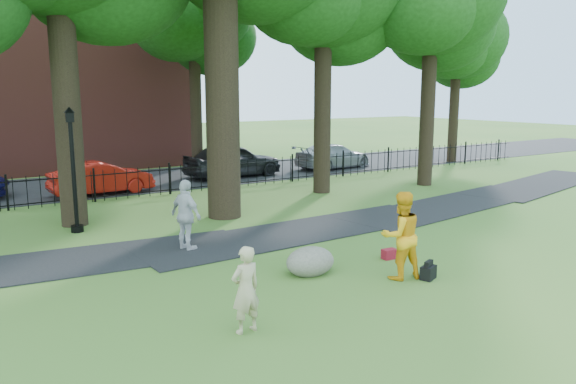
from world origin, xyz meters
TOP-DOWN VIEW (x-y plane):
  - ground at (0.00, 0.00)m, footprint 120.00×120.00m
  - footpath at (1.00, 3.90)m, footprint 36.07×3.85m
  - street at (0.00, 16.00)m, footprint 80.00×7.00m
  - iron_fence at (0.00, 12.00)m, footprint 44.00×0.04m
  - brick_building at (-4.00, 24.00)m, footprint 18.00×8.00m
  - woman at (-3.79, -1.47)m, footprint 0.61×0.43m
  - man at (0.50, -0.82)m, footprint 1.11×0.95m
  - pedestrian at (-2.65, 3.90)m, footprint 0.75×1.20m
  - boulder at (-1.02, 0.54)m, footprint 1.27×1.01m
  - lamppost at (-4.65, 7.53)m, footprint 0.37×0.37m
  - backpack at (1.00, -1.21)m, footprint 0.47×0.39m
  - red_bag at (1.34, 0.42)m, footprint 0.38×0.26m
  - red_sedan at (-2.34, 13.50)m, footprint 4.15×1.68m
  - grey_car at (4.30, 14.72)m, footprint 4.98×2.28m
  - silver_car at (10.35, 14.58)m, footprint 4.85×2.50m

SIDE VIEW (x-z plane):
  - ground at x=0.00m, z-range 0.00..0.00m
  - footpath at x=1.00m, z-range -0.01..0.01m
  - street at x=0.00m, z-range -0.01..0.01m
  - red_bag at x=1.34m, z-range 0.00..0.25m
  - backpack at x=1.00m, z-range 0.00..0.30m
  - boulder at x=-1.02m, z-range 0.00..0.70m
  - iron_fence at x=0.00m, z-range 0.00..1.20m
  - red_sedan at x=-2.34m, z-range 0.00..1.34m
  - silver_car at x=10.35m, z-range 0.00..1.35m
  - woman at x=-3.79m, z-range 0.00..1.56m
  - grey_car at x=4.30m, z-range 0.00..1.65m
  - pedestrian at x=-2.65m, z-range 0.00..1.90m
  - man at x=0.50m, z-range 0.00..1.99m
  - lamppost at x=-4.65m, z-range -0.04..3.68m
  - brick_building at x=-4.00m, z-range 0.00..12.00m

